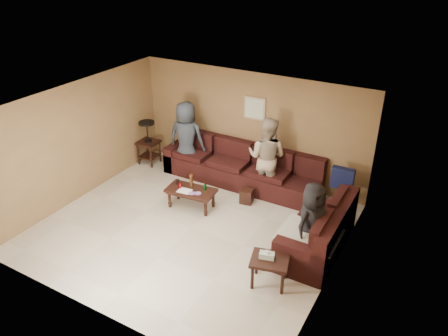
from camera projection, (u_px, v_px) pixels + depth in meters
name	position (u px, v px, depth m)	size (l,w,h in m)	color
room	(188.00, 151.00, 7.73)	(5.60, 5.50, 2.50)	beige
sectional_sofa	(263.00, 190.00, 9.16)	(4.65, 2.90, 0.97)	black
coffee_table	(191.00, 192.00, 9.02)	(1.06, 0.61, 0.70)	black
end_table_left	(148.00, 142.00, 10.73)	(0.50, 0.50, 1.10)	black
side_table_right	(269.00, 262.00, 6.95)	(0.71, 0.63, 0.64)	black
waste_bin	(247.00, 196.00, 9.27)	(0.26, 0.26, 0.31)	black
wall_art	(255.00, 108.00, 9.58)	(0.52, 0.04, 0.52)	#9F8263
person_left	(186.00, 138.00, 10.16)	(0.86, 0.56, 1.77)	#2E3641
person_middle	(267.00, 157.00, 9.27)	(0.86, 0.67, 1.78)	tan
person_right	(311.00, 223.00, 7.38)	(0.72, 0.47, 1.48)	black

